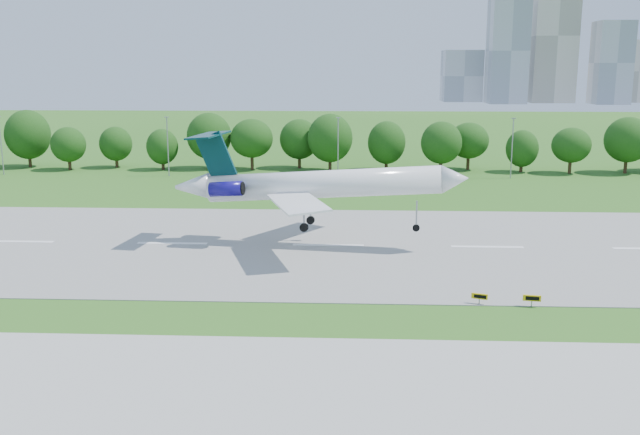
{
  "coord_description": "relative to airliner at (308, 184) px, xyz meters",
  "views": [
    {
      "loc": [
        -17.0,
        -62.46,
        22.33
      ],
      "look_at": [
        -20.72,
        18.0,
        5.15
      ],
      "focal_mm": 40.0,
      "sensor_mm": 36.0,
      "label": 1
    }
  ],
  "objects": [
    {
      "name": "light_poles",
      "position": [
        20.05,
        56.76,
        -1.58
      ],
      "size": [
        175.9,
        0.25,
        12.19
      ],
      "color": "gray",
      "rests_on": "ground"
    },
    {
      "name": "taxi_sign_left",
      "position": [
        17.76,
        -22.29,
        -7.12
      ],
      "size": [
        1.52,
        0.66,
        1.09
      ],
      "rotation": [
        0.0,
        0.0,
        -0.33
      ],
      "color": "gray",
      "rests_on": "ground"
    },
    {
      "name": "taxiway",
      "position": [
        22.55,
        -43.24,
        -7.88
      ],
      "size": [
        400.0,
        23.0,
        0.08
      ],
      "primitive_type": "cube",
      "color": "#ADADA8",
      "rests_on": "ground"
    },
    {
      "name": "service_vehicle_a",
      "position": [
        2.8,
        49.35,
        -7.37
      ],
      "size": [
        3.5,
        2.08,
        1.09
      ],
      "primitive_type": "imported",
      "rotation": [
        0.0,
        0.0,
        1.87
      ],
      "color": "silver",
      "rests_on": "ground"
    },
    {
      "name": "airliner",
      "position": [
        0.0,
        0.0,
        0.0
      ],
      "size": [
        37.45,
        27.0,
        12.09
      ],
      "rotation": [
        0.0,
        -0.07,
        -0.13
      ],
      "color": "white",
      "rests_on": "ground"
    },
    {
      "name": "tree_line",
      "position": [
        22.55,
        66.76,
        -1.73
      ],
      "size": [
        288.4,
        8.4,
        10.4
      ],
      "color": "#382314",
      "rests_on": "ground"
    },
    {
      "name": "skyline",
      "position": [
        122.71,
        365.37,
        22.55
      ],
      "size": [
        127.0,
        52.0,
        80.0
      ],
      "color": "#B2B2B7",
      "rests_on": "ground"
    },
    {
      "name": "ground",
      "position": [
        22.55,
        -25.24,
        -7.92
      ],
      "size": [
        600.0,
        600.0,
        0.0
      ],
      "primitive_type": "plane",
      "color": "#255917",
      "rests_on": "ground"
    },
    {
      "name": "service_vehicle_b",
      "position": [
        13.75,
        54.44,
        -7.34
      ],
      "size": [
        3.65,
        2.27,
        1.16
      ],
      "primitive_type": "imported",
      "rotation": [
        0.0,
        0.0,
        1.29
      ],
      "color": "silver",
      "rests_on": "ground"
    },
    {
      "name": "taxi_sign_centre",
      "position": [
        22.58,
        -22.8,
        -7.05
      ],
      "size": [
        1.68,
        0.46,
        1.17
      ],
      "rotation": [
        0.0,
        0.0,
        -0.16
      ],
      "color": "gray",
      "rests_on": "ground"
    },
    {
      "name": "runway",
      "position": [
        22.55,
        -0.24,
        -7.88
      ],
      "size": [
        400.0,
        45.0,
        0.08
      ],
      "primitive_type": "cube",
      "color": "gray",
      "rests_on": "ground"
    }
  ]
}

